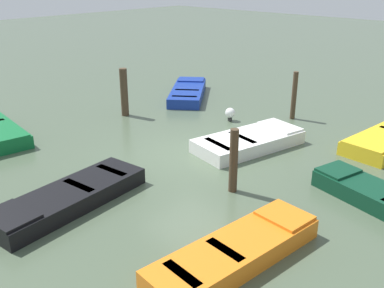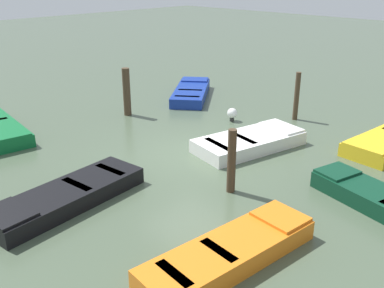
{
  "view_description": "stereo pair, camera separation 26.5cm",
  "coord_description": "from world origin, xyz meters",
  "px_view_note": "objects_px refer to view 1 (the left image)",
  "views": [
    {
      "loc": [
        -8.08,
        8.66,
        5.11
      ],
      "look_at": [
        0.0,
        0.0,
        0.35
      ],
      "focal_mm": 40.93,
      "sensor_mm": 36.0,
      "label": 1
    },
    {
      "loc": [
        -8.27,
        8.48,
        5.11
      ],
      "look_at": [
        0.0,
        0.0,
        0.35
      ],
      "focal_mm": 40.93,
      "sensor_mm": 36.0,
      "label": 2
    }
  ],
  "objects_px": {
    "rowboat_white": "(249,141)",
    "marker_buoy": "(230,113)",
    "mooring_piling_mid_right": "(234,161)",
    "rowboat_dark_green": "(382,199)",
    "rowboat_black": "(68,197)",
    "mooring_piling_near_right": "(294,96)",
    "rowboat_blue": "(188,92)",
    "mooring_piling_far_left": "(124,92)",
    "rowboat_orange": "(237,251)"
  },
  "relations": [
    {
      "from": "rowboat_blue",
      "to": "mooring_piling_far_left",
      "type": "xyz_separation_m",
      "value": [
        -0.01,
        3.41,
        0.67
      ]
    },
    {
      "from": "rowboat_dark_green",
      "to": "mooring_piling_mid_right",
      "type": "relative_size",
      "value": 2.17
    },
    {
      "from": "rowboat_dark_green",
      "to": "rowboat_black",
      "type": "bearing_deg",
      "value": 56.39
    },
    {
      "from": "rowboat_white",
      "to": "marker_buoy",
      "type": "height_order",
      "value": "marker_buoy"
    },
    {
      "from": "rowboat_white",
      "to": "mooring_piling_near_right",
      "type": "bearing_deg",
      "value": 20.59
    },
    {
      "from": "rowboat_black",
      "to": "marker_buoy",
      "type": "height_order",
      "value": "marker_buoy"
    },
    {
      "from": "rowboat_blue",
      "to": "marker_buoy",
      "type": "bearing_deg",
      "value": -148.24
    },
    {
      "from": "rowboat_blue",
      "to": "rowboat_dark_green",
      "type": "relative_size",
      "value": 1.05
    },
    {
      "from": "rowboat_blue",
      "to": "rowboat_orange",
      "type": "bearing_deg",
      "value": -169.3
    },
    {
      "from": "rowboat_white",
      "to": "mooring_piling_near_right",
      "type": "relative_size",
      "value": 2.09
    },
    {
      "from": "rowboat_dark_green",
      "to": "marker_buoy",
      "type": "height_order",
      "value": "marker_buoy"
    },
    {
      "from": "rowboat_blue",
      "to": "rowboat_dark_green",
      "type": "bearing_deg",
      "value": -148.36
    },
    {
      "from": "mooring_piling_mid_right",
      "to": "rowboat_black",
      "type": "bearing_deg",
      "value": 53.78
    },
    {
      "from": "rowboat_blue",
      "to": "rowboat_orange",
      "type": "relative_size",
      "value": 0.97
    },
    {
      "from": "rowboat_white",
      "to": "rowboat_dark_green",
      "type": "xyz_separation_m",
      "value": [
        -4.38,
        0.86,
        0.0
      ]
    },
    {
      "from": "rowboat_white",
      "to": "rowboat_blue",
      "type": "distance_m",
      "value": 6.0
    },
    {
      "from": "rowboat_white",
      "to": "mooring_piling_far_left",
      "type": "relative_size",
      "value": 2.06
    },
    {
      "from": "mooring_piling_near_right",
      "to": "mooring_piling_mid_right",
      "type": "distance_m",
      "value": 6.21
    },
    {
      "from": "rowboat_white",
      "to": "rowboat_blue",
      "type": "xyz_separation_m",
      "value": [
        5.29,
        -2.84,
        -0.0
      ]
    },
    {
      "from": "mooring_piling_far_left",
      "to": "marker_buoy",
      "type": "height_order",
      "value": "mooring_piling_far_left"
    },
    {
      "from": "mooring_piling_mid_right",
      "to": "rowboat_white",
      "type": "bearing_deg",
      "value": -61.88
    },
    {
      "from": "mooring_piling_near_right",
      "to": "marker_buoy",
      "type": "distance_m",
      "value": 2.39
    },
    {
      "from": "rowboat_white",
      "to": "mooring_piling_near_right",
      "type": "xyz_separation_m",
      "value": [
        0.49,
        -3.34,
        0.65
      ]
    },
    {
      "from": "rowboat_white",
      "to": "marker_buoy",
      "type": "xyz_separation_m",
      "value": [
        2.01,
        -1.59,
        0.07
      ]
    },
    {
      "from": "rowboat_white",
      "to": "rowboat_dark_green",
      "type": "relative_size",
      "value": 1.03
    },
    {
      "from": "mooring_piling_mid_right",
      "to": "marker_buoy",
      "type": "distance_m",
      "value": 5.4
    },
    {
      "from": "rowboat_dark_green",
      "to": "mooring_piling_far_left",
      "type": "distance_m",
      "value": 9.68
    },
    {
      "from": "rowboat_orange",
      "to": "mooring_piling_far_left",
      "type": "xyz_separation_m",
      "value": [
        8.44,
        -4.17,
        0.67
      ]
    },
    {
      "from": "rowboat_blue",
      "to": "rowboat_dark_green",
      "type": "xyz_separation_m",
      "value": [
        -9.67,
        3.7,
        0.0
      ]
    },
    {
      "from": "rowboat_white",
      "to": "rowboat_blue",
      "type": "height_order",
      "value": "same"
    },
    {
      "from": "rowboat_orange",
      "to": "mooring_piling_near_right",
      "type": "relative_size",
      "value": 2.18
    },
    {
      "from": "rowboat_blue",
      "to": "mooring_piling_far_left",
      "type": "relative_size",
      "value": 2.08
    },
    {
      "from": "rowboat_white",
      "to": "mooring_piling_mid_right",
      "type": "xyz_separation_m",
      "value": [
        -1.38,
        2.58,
        0.59
      ]
    },
    {
      "from": "rowboat_black",
      "to": "rowboat_blue",
      "type": "xyz_separation_m",
      "value": [
        4.35,
        -8.58,
        0.0
      ]
    },
    {
      "from": "rowboat_black",
      "to": "rowboat_orange",
      "type": "height_order",
      "value": "same"
    },
    {
      "from": "rowboat_blue",
      "to": "mooring_piling_near_right",
      "type": "bearing_deg",
      "value": -121.42
    },
    {
      "from": "rowboat_dark_green",
      "to": "mooring_piling_near_right",
      "type": "xyz_separation_m",
      "value": [
        4.87,
        -4.21,
        0.65
      ]
    },
    {
      "from": "mooring_piling_far_left",
      "to": "rowboat_dark_green",
      "type": "bearing_deg",
      "value": 178.29
    },
    {
      "from": "rowboat_black",
      "to": "rowboat_orange",
      "type": "bearing_deg",
      "value": 97.85
    },
    {
      "from": "mooring_piling_mid_right",
      "to": "mooring_piling_far_left",
      "type": "bearing_deg",
      "value": -16.78
    },
    {
      "from": "rowboat_white",
      "to": "mooring_piling_mid_right",
      "type": "relative_size",
      "value": 2.24
    },
    {
      "from": "mooring_piling_near_right",
      "to": "mooring_piling_mid_right",
      "type": "relative_size",
      "value": 1.07
    },
    {
      "from": "rowboat_dark_green",
      "to": "mooring_piling_mid_right",
      "type": "bearing_deg",
      "value": 43.64
    },
    {
      "from": "rowboat_black",
      "to": "rowboat_orange",
      "type": "distance_m",
      "value": 4.22
    },
    {
      "from": "rowboat_dark_green",
      "to": "mooring_piling_near_right",
      "type": "height_order",
      "value": "mooring_piling_near_right"
    },
    {
      "from": "rowboat_orange",
      "to": "mooring_piling_near_right",
      "type": "height_order",
      "value": "mooring_piling_near_right"
    },
    {
      "from": "rowboat_black",
      "to": "rowboat_orange",
      "type": "relative_size",
      "value": 1.03
    },
    {
      "from": "mooring_piling_near_right",
      "to": "marker_buoy",
      "type": "relative_size",
      "value": 3.62
    },
    {
      "from": "marker_buoy",
      "to": "rowboat_dark_green",
      "type": "bearing_deg",
      "value": 158.97
    },
    {
      "from": "rowboat_dark_green",
      "to": "rowboat_white",
      "type": "bearing_deg",
      "value": 2.7
    }
  ]
}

